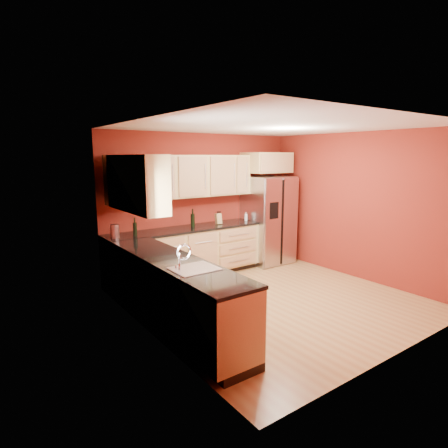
{
  "coord_description": "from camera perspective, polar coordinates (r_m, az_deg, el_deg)",
  "views": [
    {
      "loc": [
        -3.78,
        -4.01,
        2.18
      ],
      "look_at": [
        -0.28,
        0.9,
        1.08
      ],
      "focal_mm": 30.0,
      "sensor_mm": 36.0,
      "label": 1
    }
  ],
  "objects": [
    {
      "name": "over_fridge_cabinet",
      "position": [
        7.68,
        6.52,
        9.28
      ],
      "size": [
        0.92,
        0.6,
        0.4
      ],
      "primitive_type": "cube",
      "color": "tan",
      "rests_on": "wall_back"
    },
    {
      "name": "window",
      "position": [
        4.0,
        -8.21,
        1.13
      ],
      "size": [
        0.03,
        0.9,
        1.0
      ],
      "primitive_type": "cube",
      "color": "white",
      "rests_on": "wall_left"
    },
    {
      "name": "countertop_back",
      "position": [
        6.68,
        -5.84,
        -0.8
      ],
      "size": [
        2.9,
        0.62,
        0.04
      ],
      "primitive_type": "cube",
      "color": "black",
      "rests_on": "base_cabinets_back"
    },
    {
      "name": "wine_bottle_b",
      "position": [
        6.16,
        -13.43,
        -0.39
      ],
      "size": [
        0.08,
        0.08,
        0.29
      ],
      "primitive_type": null,
      "rotation": [
        0.0,
        0.0,
        0.27
      ],
      "color": "black",
      "rests_on": "countertop_back"
    },
    {
      "name": "ceiling",
      "position": [
        5.53,
        8.06,
        14.57
      ],
      "size": [
        4.0,
        4.0,
        0.0
      ],
      "primitive_type": "plane",
      "color": "white",
      "rests_on": "wall_back"
    },
    {
      "name": "knife_block",
      "position": [
        7.02,
        -0.85,
        0.8
      ],
      "size": [
        0.11,
        0.1,
        0.2
      ],
      "primitive_type": "cube",
      "rotation": [
        0.0,
        0.0,
        -0.13
      ],
      "color": "tan",
      "rests_on": "countertop_back"
    },
    {
      "name": "upper_cabinets_left",
      "position": [
        5.13,
        -13.19,
        6.07
      ],
      "size": [
        0.33,
        1.35,
        0.75
      ],
      "primitive_type": "cube",
      "color": "tan",
      "rests_on": "wall_left"
    },
    {
      "name": "canister_left",
      "position": [
        6.07,
        -16.29,
        -1.06
      ],
      "size": [
        0.13,
        0.13,
        0.21
      ],
      "primitive_type": "cylinder",
      "rotation": [
        0.0,
        0.0,
        -0.0
      ],
      "color": "silver",
      "rests_on": "countertop_back"
    },
    {
      "name": "wine_bottle_a",
      "position": [
        6.74,
        -4.79,
        0.92
      ],
      "size": [
        0.07,
        0.07,
        0.33
      ],
      "primitive_type": null,
      "rotation": [
        0.0,
        0.0,
        -0.01
      ],
      "color": "black",
      "rests_on": "countertop_back"
    },
    {
      "name": "soap_dispenser",
      "position": [
        7.39,
        3.36,
        1.13
      ],
      "size": [
        0.07,
        0.07,
        0.17
      ],
      "primitive_type": "cylinder",
      "rotation": [
        0.0,
        0.0,
        -0.42
      ],
      "color": "white",
      "rests_on": "countertop_back"
    },
    {
      "name": "wall_left",
      "position": [
        4.48,
        -11.31,
        -1.23
      ],
      "size": [
        0.04,
        4.0,
        2.6
      ],
      "primitive_type": "cube",
      "color": "maroon",
      "rests_on": "floor"
    },
    {
      "name": "corner_upper_cabinet",
      "position": [
        6.07,
        -15.19,
        6.6
      ],
      "size": [
        0.67,
        0.67,
        0.75
      ],
      "primitive_type": "cube",
      "rotation": [
        0.0,
        0.0,
        0.79
      ],
      "color": "tan",
      "rests_on": "wall_back"
    },
    {
      "name": "wall_back",
      "position": [
        7.16,
        -3.31,
        3.23
      ],
      "size": [
        4.0,
        0.04,
        2.6
      ],
      "primitive_type": "cube",
      "color": "maroon",
      "rests_on": "floor"
    },
    {
      "name": "floor",
      "position": [
        5.93,
        7.41,
        -11.35
      ],
      "size": [
        4.0,
        4.0,
        0.0
      ],
      "primitive_type": "plane",
      "color": "#A1703E",
      "rests_on": "ground"
    },
    {
      "name": "countertop_left",
      "position": [
        4.7,
        -7.68,
        -5.59
      ],
      "size": [
        0.62,
        2.8,
        0.04
      ],
      "primitive_type": "cube",
      "color": "black",
      "rests_on": "base_cabinets_left"
    },
    {
      "name": "refrigerator",
      "position": [
        7.73,
        6.72,
        0.63
      ],
      "size": [
        0.9,
        0.75,
        1.78
      ],
      "primitive_type": "cube",
      "color": "silver",
      "rests_on": "floor"
    },
    {
      "name": "canister_right",
      "position": [
        6.13,
        -16.36,
        -1.01
      ],
      "size": [
        0.16,
        0.16,
        0.2
      ],
      "primitive_type": "cylinder",
      "rotation": [
        0.0,
        0.0,
        -0.29
      ],
      "color": "silver",
      "rests_on": "countertop_back"
    },
    {
      "name": "upper_cabinets_back",
      "position": [
        6.84,
        -4.4,
        7.31
      ],
      "size": [
        2.3,
        0.33,
        0.75
      ],
      "primitive_type": "cube",
      "color": "tan",
      "rests_on": "wall_back"
    },
    {
      "name": "base_cabinets_left",
      "position": [
        4.84,
        -7.65,
        -10.85
      ],
      "size": [
        0.6,
        2.8,
        0.88
      ],
      "primitive_type": "cube",
      "color": "tan",
      "rests_on": "floor"
    },
    {
      "name": "sink_faucet",
      "position": [
        4.23,
        -4.55,
        -4.92
      ],
      "size": [
        0.5,
        0.42,
        0.3
      ],
      "primitive_type": null,
      "color": "silver",
      "rests_on": "countertop_left"
    },
    {
      "name": "base_cabinets_back",
      "position": [
        6.79,
        -5.82,
        -4.6
      ],
      "size": [
        2.9,
        0.6,
        0.88
      ],
      "primitive_type": "cube",
      "color": "tan",
      "rests_on": "floor"
    },
    {
      "name": "wall_front",
      "position": [
        4.37,
        25.95,
        -2.35
      ],
      "size": [
        4.0,
        0.04,
        2.6
      ],
      "primitive_type": "cube",
      "color": "maroon",
      "rests_on": "floor"
    },
    {
      "name": "wall_right",
      "position": [
        7.09,
        19.61,
        2.58
      ],
      "size": [
        0.04,
        4.0,
        2.6
      ],
      "primitive_type": "cube",
      "color": "maroon",
      "rests_on": "floor"
    }
  ]
}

